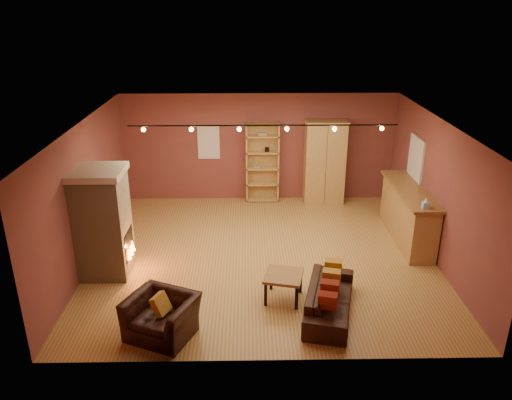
{
  "coord_description": "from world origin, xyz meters",
  "views": [
    {
      "loc": [
        -0.31,
        -9.21,
        4.98
      ],
      "look_at": [
        -0.14,
        0.2,
        1.17
      ],
      "focal_mm": 35.0,
      "sensor_mm": 36.0,
      "label": 1
    }
  ],
  "objects_px": {
    "bar_counter": "(408,214)",
    "loveseat": "(330,294)",
    "coffee_table": "(284,278)",
    "bookcase": "(262,161)",
    "fireplace": "(103,222)",
    "armoire": "(325,162)",
    "armchair": "(161,310)"
  },
  "relations": [
    {
      "from": "armoire",
      "to": "bar_counter",
      "type": "xyz_separation_m",
      "value": [
        1.52,
        -2.27,
        -0.48
      ]
    },
    {
      "from": "armoire",
      "to": "armchair",
      "type": "distance_m",
      "value": 6.53
    },
    {
      "from": "bookcase",
      "to": "loveseat",
      "type": "xyz_separation_m",
      "value": [
        0.99,
        -5.19,
        -0.69
      ]
    },
    {
      "from": "armchair",
      "to": "coffee_table",
      "type": "bearing_deg",
      "value": 49.87
    },
    {
      "from": "armoire",
      "to": "loveseat",
      "type": "relative_size",
      "value": 1.15
    },
    {
      "from": "fireplace",
      "to": "coffee_table",
      "type": "height_order",
      "value": "fireplace"
    },
    {
      "from": "fireplace",
      "to": "bookcase",
      "type": "bearing_deg",
      "value": 50.13
    },
    {
      "from": "fireplace",
      "to": "loveseat",
      "type": "height_order",
      "value": "fireplace"
    },
    {
      "from": "bar_counter",
      "to": "coffee_table",
      "type": "height_order",
      "value": "bar_counter"
    },
    {
      "from": "loveseat",
      "to": "coffee_table",
      "type": "height_order",
      "value": "loveseat"
    },
    {
      "from": "armoire",
      "to": "bar_counter",
      "type": "distance_m",
      "value": 2.78
    },
    {
      "from": "loveseat",
      "to": "coffee_table",
      "type": "relative_size",
      "value": 2.44
    },
    {
      "from": "bookcase",
      "to": "coffee_table",
      "type": "xyz_separation_m",
      "value": [
        0.23,
        -4.75,
        -0.64
      ]
    },
    {
      "from": "fireplace",
      "to": "bar_counter",
      "type": "relative_size",
      "value": 0.84
    },
    {
      "from": "fireplace",
      "to": "bookcase",
      "type": "distance_m",
      "value": 4.87
    },
    {
      "from": "loveseat",
      "to": "bar_counter",
      "type": "bearing_deg",
      "value": -23.78
    },
    {
      "from": "armchair",
      "to": "coffee_table",
      "type": "relative_size",
      "value": 1.55
    },
    {
      "from": "bar_counter",
      "to": "armoire",
      "type": "bearing_deg",
      "value": 123.92
    },
    {
      "from": "loveseat",
      "to": "armchair",
      "type": "distance_m",
      "value": 2.8
    },
    {
      "from": "bar_counter",
      "to": "loveseat",
      "type": "distance_m",
      "value": 3.49
    },
    {
      "from": "fireplace",
      "to": "bookcase",
      "type": "relative_size",
      "value": 1.02
    },
    {
      "from": "bookcase",
      "to": "bar_counter",
      "type": "xyz_separation_m",
      "value": [
        3.12,
        -2.43,
        -0.45
      ]
    },
    {
      "from": "bar_counter",
      "to": "coffee_table",
      "type": "bearing_deg",
      "value": -141.2
    },
    {
      "from": "bar_counter",
      "to": "coffee_table",
      "type": "xyz_separation_m",
      "value": [
        -2.88,
        -2.32,
        -0.19
      ]
    },
    {
      "from": "fireplace",
      "to": "bar_counter",
      "type": "height_order",
      "value": "fireplace"
    },
    {
      "from": "fireplace",
      "to": "bar_counter",
      "type": "distance_m",
      "value": 6.39
    },
    {
      "from": "fireplace",
      "to": "bar_counter",
      "type": "xyz_separation_m",
      "value": [
        6.24,
        1.31,
        -0.45
      ]
    },
    {
      "from": "fireplace",
      "to": "armchair",
      "type": "xyz_separation_m",
      "value": [
        1.36,
        -1.99,
        -0.61
      ]
    },
    {
      "from": "armchair",
      "to": "fireplace",
      "type": "bearing_deg",
      "value": 148.14
    },
    {
      "from": "armoire",
      "to": "bar_counter",
      "type": "height_order",
      "value": "armoire"
    },
    {
      "from": "bar_counter",
      "to": "bookcase",
      "type": "bearing_deg",
      "value": 142.03
    },
    {
      "from": "armoire",
      "to": "armchair",
      "type": "xyz_separation_m",
      "value": [
        -3.35,
        -5.56,
        -0.64
      ]
    }
  ]
}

